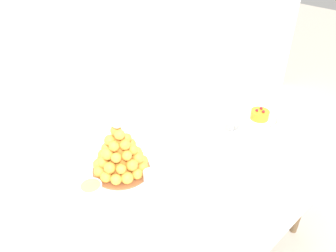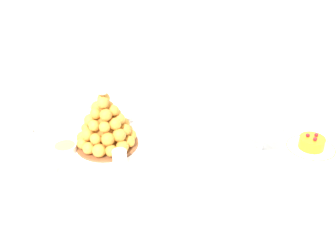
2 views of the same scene
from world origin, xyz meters
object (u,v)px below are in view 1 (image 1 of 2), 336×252
(serving_tray, at_px, (133,169))
(dessert_cup_mid_left, at_px, (150,178))
(fruit_tart_plate, at_px, (259,116))
(creme_brulee_ramekin, at_px, (91,188))
(wine_glass, at_px, (82,134))
(macaron_goblet, at_px, (236,100))
(dessert_cup_centre, at_px, (194,149))
(dessert_cup_left, at_px, (96,210))
(croquembouche, at_px, (120,153))

(serving_tray, relative_size, dessert_cup_mid_left, 11.95)
(dessert_cup_mid_left, height_order, fruit_tart_plate, dessert_cup_mid_left)
(creme_brulee_ramekin, relative_size, wine_glass, 0.52)
(fruit_tart_plate, xyz_separation_m, wine_glass, (-0.77, 0.34, 0.09))
(macaron_goblet, height_order, fruit_tart_plate, macaron_goblet)
(dessert_cup_centre, bearing_deg, dessert_cup_left, 179.54)
(macaron_goblet, relative_size, fruit_tart_plate, 1.54)
(dessert_cup_centre, relative_size, wine_glass, 0.33)
(croquembouche, relative_size, macaron_goblet, 0.88)
(serving_tray, relative_size, creme_brulee_ramekin, 7.97)
(dessert_cup_left, xyz_separation_m, dessert_cup_centre, (0.48, -0.00, -0.00))
(wine_glass, bearing_deg, croquembouche, -75.46)
(creme_brulee_ramekin, distance_m, macaron_goblet, 0.71)
(dessert_cup_left, bearing_deg, macaron_goblet, -0.43)
(macaron_goblet, distance_m, fruit_tart_plate, 0.24)
(dessert_cup_centre, xyz_separation_m, creme_brulee_ramekin, (-0.43, 0.11, -0.01))
(fruit_tart_plate, bearing_deg, dessert_cup_centre, 176.23)
(dessert_cup_left, xyz_separation_m, dessert_cup_mid_left, (0.23, -0.01, -0.00))
(croquembouche, relative_size, dessert_cup_left, 4.37)
(croquembouche, height_order, dessert_cup_mid_left, croquembouche)
(dessert_cup_mid_left, height_order, dessert_cup_centre, dessert_cup_mid_left)
(croquembouche, distance_m, wine_glass, 0.19)
(dessert_cup_centre, bearing_deg, macaron_goblet, -0.37)
(dessert_cup_left, bearing_deg, dessert_cup_centre, -0.46)
(fruit_tart_plate, distance_m, wine_glass, 0.85)
(serving_tray, height_order, dessert_cup_left, dessert_cup_left)
(croquembouche, distance_m, creme_brulee_ramekin, 0.17)
(croquembouche, relative_size, fruit_tart_plate, 1.36)
(dessert_cup_left, relative_size, creme_brulee_ramekin, 0.69)
(dessert_cup_left, distance_m, macaron_goblet, 0.75)
(croquembouche, distance_m, macaron_goblet, 0.56)
(dessert_cup_mid_left, relative_size, dessert_cup_centre, 1.06)
(fruit_tart_plate, height_order, wine_glass, wine_glass)
(serving_tray, xyz_separation_m, croquembouche, (-0.04, 0.02, 0.09))
(dessert_cup_mid_left, height_order, wine_glass, wine_glass)
(serving_tray, bearing_deg, fruit_tart_plate, -10.99)
(dessert_cup_left, height_order, wine_glass, wine_glass)
(creme_brulee_ramekin, xyz_separation_m, wine_glass, (0.10, 0.20, 0.09))
(croquembouche, distance_m, dessert_cup_left, 0.24)
(dessert_cup_mid_left, xyz_separation_m, wine_glass, (-0.08, 0.32, 0.08))
(fruit_tart_plate, bearing_deg, dessert_cup_left, 177.96)
(creme_brulee_ramekin, height_order, macaron_goblet, macaron_goblet)
(macaron_goblet, distance_m, wine_glass, 0.67)
(serving_tray, distance_m, wine_glass, 0.25)
(creme_brulee_ramekin, distance_m, wine_glass, 0.24)
(macaron_goblet, bearing_deg, dessert_cup_left, 179.57)
(creme_brulee_ramekin, xyz_separation_m, macaron_goblet, (0.69, -0.12, 0.14))
(serving_tray, distance_m, creme_brulee_ramekin, 0.19)
(dessert_cup_mid_left, xyz_separation_m, fruit_tart_plate, (0.69, -0.03, -0.02))
(dessert_cup_left, distance_m, creme_brulee_ramekin, 0.12)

